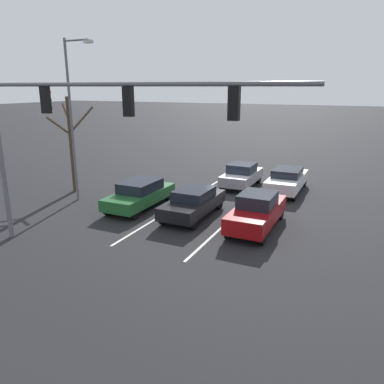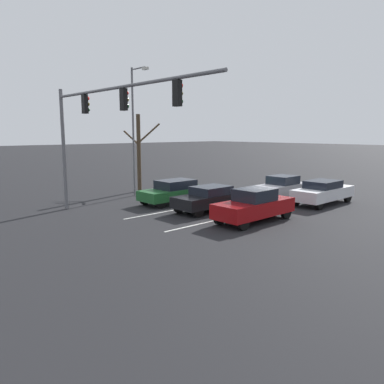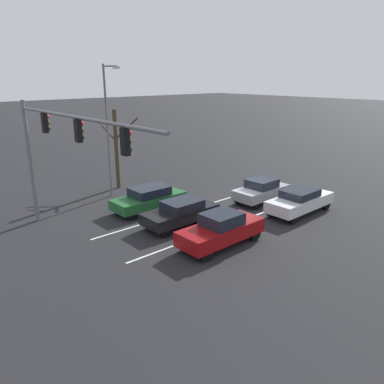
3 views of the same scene
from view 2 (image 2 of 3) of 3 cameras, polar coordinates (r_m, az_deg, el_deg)
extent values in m
plane|color=black|center=(25.22, 11.40, -1.22)|extent=(240.00, 240.00, 0.00)
cube|color=silver|center=(22.65, 11.86, -2.39)|extent=(0.12, 16.01, 0.01)
cube|color=silver|center=(24.72, 5.49, -1.28)|extent=(0.12, 16.01, 0.01)
cube|color=black|center=(21.27, 2.69, -1.19)|extent=(1.80, 4.42, 0.62)
cube|color=black|center=(21.27, 2.93, 0.28)|extent=(1.59, 2.08, 0.46)
cube|color=red|center=(22.42, 7.75, -0.33)|extent=(0.24, 0.06, 0.12)
cube|color=red|center=(23.23, 5.36, 0.04)|extent=(0.24, 0.06, 0.12)
cylinder|color=black|center=(19.67, 0.94, -2.94)|extent=(0.22, 0.67, 0.67)
cylinder|color=black|center=(20.79, -1.99, -2.29)|extent=(0.22, 0.67, 0.67)
cylinder|color=black|center=(22.00, 7.10, -1.72)|extent=(0.22, 0.67, 0.67)
cylinder|color=black|center=(23.01, 4.17, -1.20)|extent=(0.22, 0.67, 0.67)
cube|color=maroon|center=(18.96, 9.45, -2.38)|extent=(1.74, 4.63, 0.72)
cube|color=black|center=(18.86, 9.55, -0.40)|extent=(1.53, 1.83, 0.60)
cube|color=red|center=(20.41, 14.75, -1.22)|extent=(0.24, 0.06, 0.12)
cube|color=red|center=(21.08, 11.97, -0.80)|extent=(0.24, 0.06, 0.12)
cylinder|color=black|center=(17.27, 7.82, -4.70)|extent=(0.22, 0.69, 0.69)
cylinder|color=black|center=(18.22, 4.23, -3.91)|extent=(0.22, 0.69, 0.69)
cylinder|color=black|center=(19.99, 14.15, -3.00)|extent=(0.22, 0.69, 0.69)
cylinder|color=black|center=(20.81, 10.75, -2.41)|extent=(0.22, 0.69, 0.69)
cube|color=#1E5928|center=(23.69, -2.63, -0.20)|extent=(1.84, 4.65, 0.60)
cube|color=black|center=(23.65, -2.50, 1.19)|extent=(1.62, 2.30, 0.54)
cube|color=red|center=(24.72, 2.39, 0.55)|extent=(0.24, 0.06, 0.12)
cube|color=red|center=(25.64, 0.35, 0.86)|extent=(0.24, 0.06, 0.12)
cylinder|color=black|center=(22.05, -4.81, -1.72)|extent=(0.22, 0.63, 0.63)
cylinder|color=black|center=(23.30, -7.20, -1.17)|extent=(0.22, 0.63, 0.63)
cylinder|color=black|center=(24.33, 1.75, -0.67)|extent=(0.22, 0.63, 0.63)
cylinder|color=black|center=(25.47, -0.74, -0.23)|extent=(0.22, 0.63, 0.63)
cube|color=silver|center=(24.66, 19.31, -0.16)|extent=(1.80, 4.78, 0.68)
cube|color=black|center=(24.54, 19.33, 1.13)|extent=(1.59, 2.18, 0.46)
cube|color=red|center=(26.46, 22.94, 0.60)|extent=(0.24, 0.06, 0.12)
cube|color=red|center=(27.00, 20.51, 0.90)|extent=(0.24, 0.06, 0.12)
cylinder|color=black|center=(22.80, 18.85, -1.72)|extent=(0.22, 0.71, 0.71)
cylinder|color=black|center=(23.56, 15.56, -1.22)|extent=(0.22, 0.71, 0.71)
cylinder|color=black|center=(25.97, 22.64, -0.66)|extent=(0.22, 0.71, 0.71)
cylinder|color=black|center=(26.63, 19.63, -0.26)|extent=(0.22, 0.71, 0.71)
cube|color=gray|center=(26.12, 13.62, 0.51)|extent=(1.77, 4.01, 0.63)
cube|color=black|center=(26.07, 13.70, 1.82)|extent=(1.56, 1.81, 0.56)
cube|color=red|center=(27.43, 16.99, 1.10)|extent=(0.24, 0.06, 0.12)
cube|color=red|center=(28.07, 14.82, 1.37)|extent=(0.24, 0.06, 0.12)
cylinder|color=black|center=(24.60, 13.21, -0.73)|extent=(0.22, 0.68, 0.68)
cylinder|color=black|center=(25.46, 10.40, -0.31)|extent=(0.22, 0.68, 0.68)
cylinder|color=black|center=(26.96, 16.60, -0.03)|extent=(0.22, 0.68, 0.68)
cylinder|color=black|center=(27.75, 13.92, 0.34)|extent=(0.22, 0.68, 0.68)
cylinder|color=slate|center=(22.68, -18.96, 6.00)|extent=(0.20, 0.20, 6.81)
cylinder|color=slate|center=(17.27, -10.80, 15.44)|extent=(12.42, 0.14, 0.14)
cube|color=black|center=(14.15, -2.27, 14.82)|extent=(0.32, 0.22, 0.95)
sphere|color=red|center=(14.29, -1.77, 15.91)|extent=(0.20, 0.20, 0.20)
sphere|color=#4C420C|center=(14.26, -1.76, 14.78)|extent=(0.20, 0.20, 0.20)
sphere|color=#0A3814|center=(14.23, -1.76, 13.63)|extent=(0.20, 0.20, 0.20)
cube|color=black|center=(17.05, -10.38, 13.70)|extent=(0.32, 0.22, 0.95)
sphere|color=red|center=(17.16, -9.94, 14.64)|extent=(0.20, 0.20, 0.20)
sphere|color=#4C420C|center=(17.14, -9.92, 13.69)|extent=(0.20, 0.20, 0.20)
sphere|color=#0A3814|center=(17.11, -9.89, 12.74)|extent=(0.20, 0.20, 0.20)
cube|color=black|center=(20.17, -16.01, 12.76)|extent=(0.32, 0.22, 0.95)
sphere|color=red|center=(20.27, -15.64, 13.57)|extent=(0.20, 0.20, 0.20)
sphere|color=#4C420C|center=(20.25, -15.60, 12.76)|extent=(0.20, 0.20, 0.20)
sphere|color=#0A3814|center=(20.23, -15.57, 11.96)|extent=(0.20, 0.20, 0.20)
cylinder|color=slate|center=(26.45, -8.93, 8.85)|extent=(0.14, 0.14, 8.75)
cylinder|color=slate|center=(26.14, -8.18, 18.16)|extent=(1.55, 0.09, 0.09)
cube|color=beige|center=(25.50, -7.14, 18.19)|extent=(0.44, 0.24, 0.16)
cylinder|color=#423323|center=(28.50, -8.10, 5.87)|extent=(0.30, 0.30, 5.77)
cylinder|color=#423323|center=(28.78, -6.55, 8.90)|extent=(0.54, 1.79, 1.51)
cylinder|color=#423323|center=(29.06, -9.23, 8.16)|extent=(1.69, 0.36, 1.11)
cylinder|color=#423323|center=(29.19, -8.20, 9.59)|extent=(1.35, 0.97, 1.19)
camera|label=1|loc=(7.51, -54.93, 19.94)|focal=35.00mm
camera|label=3|loc=(4.30, 68.44, 60.49)|focal=35.00mm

